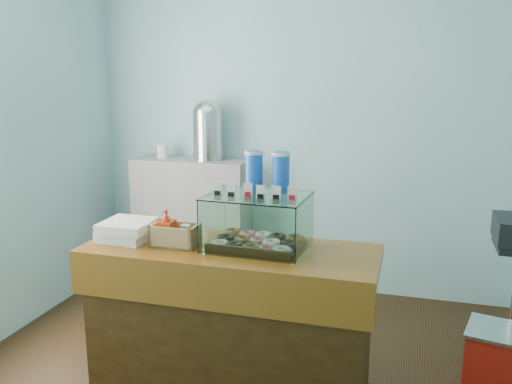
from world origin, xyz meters
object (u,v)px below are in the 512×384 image
(counter, at_px, (231,323))
(coffee_urn, at_px, (208,129))
(red_cooler, at_px, (506,362))
(display_case, at_px, (260,217))

(counter, distance_m, coffee_urn, 1.96)
(counter, relative_size, coffee_urn, 3.15)
(counter, xyz_separation_m, coffee_urn, (-0.73, 1.58, 0.91))
(counter, xyz_separation_m, red_cooler, (1.51, 0.47, -0.26))
(display_case, height_order, coffee_urn, coffee_urn)
(counter, height_order, display_case, display_case)
(counter, distance_m, display_case, 0.63)
(display_case, bearing_deg, coffee_urn, 122.66)
(counter, bearing_deg, coffee_urn, 114.93)
(red_cooler, bearing_deg, display_case, -150.68)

